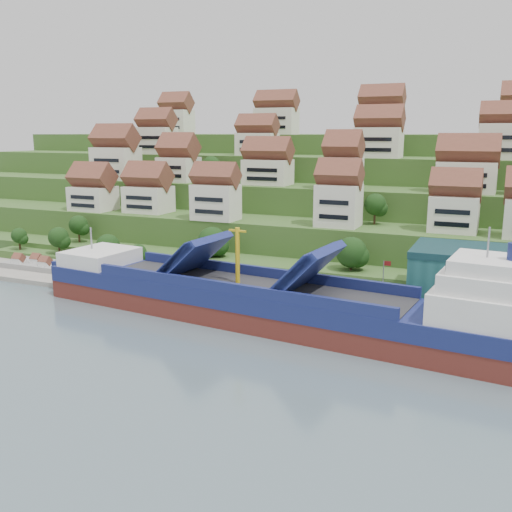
% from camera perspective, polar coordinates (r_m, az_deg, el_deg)
% --- Properties ---
extents(ground, '(300.00, 300.00, 0.00)m').
position_cam_1_polar(ground, '(98.22, 0.81, -6.54)').
color(ground, slate).
rests_on(ground, ground).
extents(quay, '(180.00, 14.00, 2.20)m').
position_cam_1_polar(quay, '(106.42, 14.04, -4.80)').
color(quay, gray).
rests_on(quay, ground).
extents(pebble_beach, '(45.00, 20.00, 1.00)m').
position_cam_1_polar(pebble_beach, '(139.20, -19.69, -1.41)').
color(pebble_beach, gray).
rests_on(pebble_beach, ground).
extents(hillside, '(260.00, 128.00, 31.00)m').
position_cam_1_polar(hillside, '(193.77, 12.91, 5.73)').
color(hillside, '#2D4C1E').
rests_on(hillside, ground).
extents(hillside_village, '(153.87, 64.57, 28.38)m').
position_cam_1_polar(hillside_village, '(150.25, 10.68, 9.20)').
color(hillside_village, silver).
rests_on(hillside_village, ground).
extents(hillside_trees, '(142.83, 62.43, 30.20)m').
position_cam_1_polar(hillside_trees, '(137.59, 4.73, 5.63)').
color(hillside_trees, '#1B3D14').
rests_on(hillside_trees, ground).
extents(flagpole, '(1.28, 0.16, 8.00)m').
position_cam_1_polar(flagpole, '(100.44, 12.65, -2.32)').
color(flagpole, gray).
rests_on(flagpole, quay).
extents(beach_huts, '(14.40, 3.70, 2.20)m').
position_cam_1_polar(beach_huts, '(139.35, -20.68, -0.79)').
color(beach_huts, white).
rests_on(beach_huts, pebble_beach).
extents(cargo_ship, '(86.73, 21.76, 19.14)m').
position_cam_1_polar(cargo_ship, '(95.75, 1.67, -4.80)').
color(cargo_ship, maroon).
rests_on(cargo_ship, ground).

